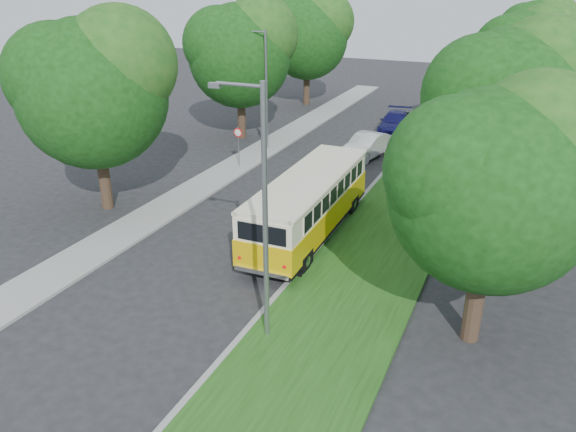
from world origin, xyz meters
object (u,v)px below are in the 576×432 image
at_px(lamppost_near, 262,209).
at_px(car_white, 366,146).
at_px(lamppost_far, 265,86).
at_px(car_silver, 320,175).
at_px(vintage_bus, 309,206).
at_px(car_grey, 412,121).
at_px(car_blue, 395,123).

bearing_deg(lamppost_near, car_white, 97.19).
xyz_separation_m(lamppost_far, car_silver, (5.80, -5.38, -3.36)).
bearing_deg(lamppost_far, vintage_bus, -56.15).
height_order(car_silver, car_white, car_silver).
distance_m(car_white, car_grey, 7.66).
xyz_separation_m(lamppost_near, car_grey, (-1.21, 27.05, -3.63)).
height_order(vintage_bus, car_silver, vintage_bus).
relative_size(lamppost_far, vintage_bus, 0.79).
distance_m(vintage_bus, car_blue, 18.72).
relative_size(vintage_bus, car_white, 2.12).
xyz_separation_m(car_white, car_grey, (1.25, 7.56, -0.00)).
bearing_deg(lamppost_far, lamppost_near, -64.29).
height_order(lamppost_far, car_blue, lamppost_far).
relative_size(lamppost_near, car_silver, 1.79).
bearing_deg(car_silver, car_blue, 72.99).
relative_size(lamppost_near, car_white, 1.78).
bearing_deg(car_white, lamppost_far, -160.31).
relative_size(vintage_bus, car_grey, 1.79).
bearing_deg(car_white, car_blue, 99.13).
bearing_deg(lamppost_near, car_grey, 92.55).
distance_m(lamppost_far, car_grey, 11.99).
bearing_deg(car_grey, car_blue, -138.18).
relative_size(lamppost_far, car_silver, 1.68).
height_order(vintage_bus, car_white, vintage_bus).
bearing_deg(car_grey, lamppost_far, -131.04).
distance_m(lamppost_near, vintage_bus, 8.16).
bearing_deg(car_silver, car_grey, 69.00).
xyz_separation_m(lamppost_far, vintage_bus, (7.41, -11.04, -2.70)).
xyz_separation_m(lamppost_near, car_white, (-2.46, 19.49, -3.63)).
bearing_deg(vintage_bus, car_silver, 105.03).
bearing_deg(car_grey, lamppost_near, -86.49).
relative_size(car_silver, car_white, 0.99).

